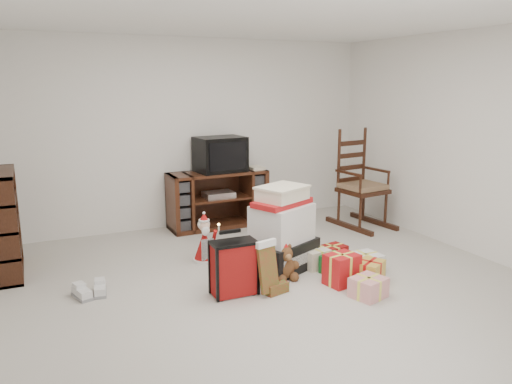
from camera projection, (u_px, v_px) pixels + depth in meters
room at (278, 159)px, 4.46m from camera, size 5.01×5.01×2.51m
tv_stand at (218, 199)px, 6.73m from camera, size 1.33×0.50×0.76m
bookshelf at (3, 225)px, 5.01m from camera, size 0.29×0.87×1.07m
rocking_chair at (360, 192)px, 6.79m from camera, size 0.66×0.97×1.36m
gift_pile at (282, 234)px, 5.18m from camera, size 0.83×0.73×0.87m
red_suitcase at (234, 268)px, 4.56m from camera, size 0.40×0.22×0.60m
stocking at (268, 268)px, 4.55m from camera, size 0.26×0.16×0.53m
teddy_bear at (284, 264)px, 4.95m from camera, size 0.24×0.21×0.35m
santa_figurine at (285, 228)px, 5.95m from camera, size 0.28×0.27×0.58m
mrs_claus_figurine at (205, 243)px, 5.43m from camera, size 0.27×0.25×0.55m
sneaker_pair at (91, 291)px, 4.57m from camera, size 0.32×0.27×0.09m
gift_cluster at (347, 263)px, 5.04m from camera, size 0.76×1.11×0.26m
crt_television at (220, 154)px, 6.62m from camera, size 0.67×0.52×0.46m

